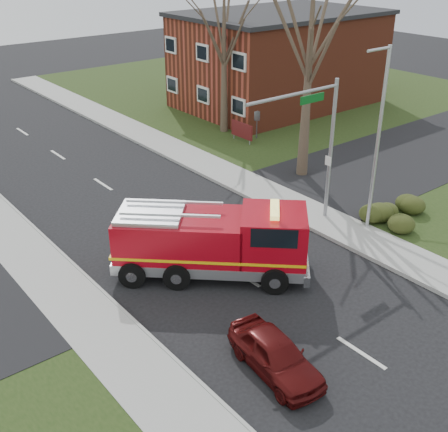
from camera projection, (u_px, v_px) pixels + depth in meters
ground at (243, 276)px, 22.69m from camera, size 120.00×120.00×0.00m
sidewalk_right at (345, 230)px, 26.12m from camera, size 2.40×80.00×0.15m
sidewalk_left at (105, 335)px, 19.19m from camera, size 2.40×80.00×0.15m
brick_building at (279, 59)px, 44.25m from camera, size 15.40×10.40×7.25m
health_center_sign at (242, 130)px, 36.90m from camera, size 0.12×2.00×1.40m
hedge_corner at (400, 211)px, 26.76m from camera, size 2.80×2.00×0.90m
bare_tree_near at (310, 43)px, 28.88m from camera, size 6.00×6.00×12.00m
bare_tree_far at (224, 37)px, 36.42m from camera, size 5.25×5.25×10.50m
traffic_signal_mast at (313, 130)px, 24.54m from camera, size 5.29×0.18×6.80m
streetlight_pole at (378, 136)px, 24.29m from camera, size 1.48×0.16×8.40m
fire_engine at (213, 243)px, 22.31m from camera, size 7.26×7.03×3.04m
parked_car_maroon at (275, 355)px, 17.46m from camera, size 1.96×3.91×1.28m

